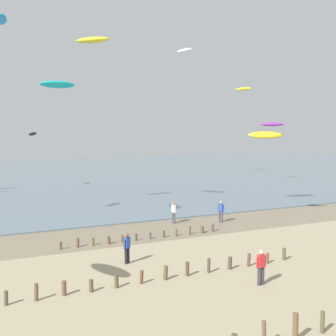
{
  "coord_description": "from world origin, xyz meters",
  "views": [
    {
      "loc": [
        -4.75,
        -8.25,
        7.53
      ],
      "look_at": [
        3.73,
        10.31,
        5.58
      ],
      "focal_mm": 45.62,
      "sensor_mm": 36.0,
      "label": 1
    }
  ],
  "objects_px": {
    "kite_aloft_0": "(272,124)",
    "kite_aloft_11": "(57,84)",
    "kite_aloft_4": "(92,40)",
    "kite_aloft_10": "(243,89)",
    "person_mid_beach": "(127,247)",
    "kite_aloft_5": "(184,50)",
    "person_nearest_camera": "(221,211)",
    "kite_aloft_3": "(33,134)",
    "person_left_flank": "(261,266)",
    "kite_aloft_8": "(0,19)",
    "person_by_waterline": "(174,212)",
    "kite_aloft_7": "(265,135)"
  },
  "relations": [
    {
      "from": "kite_aloft_0",
      "to": "kite_aloft_11",
      "type": "relative_size",
      "value": 0.6
    },
    {
      "from": "kite_aloft_4",
      "to": "kite_aloft_10",
      "type": "distance_m",
      "value": 23.44
    },
    {
      "from": "person_mid_beach",
      "to": "kite_aloft_5",
      "type": "distance_m",
      "value": 40.28
    },
    {
      "from": "person_nearest_camera",
      "to": "kite_aloft_5",
      "type": "distance_m",
      "value": 31.08
    },
    {
      "from": "person_mid_beach",
      "to": "kite_aloft_5",
      "type": "xyz_separation_m",
      "value": [
        19.14,
        31.07,
        17.06
      ]
    },
    {
      "from": "kite_aloft_3",
      "to": "kite_aloft_10",
      "type": "distance_m",
      "value": 26.13
    },
    {
      "from": "person_left_flank",
      "to": "kite_aloft_4",
      "type": "height_order",
      "value": "kite_aloft_4"
    },
    {
      "from": "kite_aloft_4",
      "to": "person_mid_beach",
      "type": "bearing_deg",
      "value": -53.44
    },
    {
      "from": "kite_aloft_10",
      "to": "kite_aloft_8",
      "type": "bearing_deg",
      "value": 102.03
    },
    {
      "from": "person_by_waterline",
      "to": "kite_aloft_7",
      "type": "xyz_separation_m",
      "value": [
        10.95,
        2.98,
        5.9
      ]
    },
    {
      "from": "person_mid_beach",
      "to": "person_left_flank",
      "type": "height_order",
      "value": "same"
    },
    {
      "from": "person_mid_beach",
      "to": "kite_aloft_4",
      "type": "height_order",
      "value": "kite_aloft_4"
    },
    {
      "from": "person_left_flank",
      "to": "kite_aloft_5",
      "type": "bearing_deg",
      "value": 68.67
    },
    {
      "from": "kite_aloft_7",
      "to": "kite_aloft_8",
      "type": "distance_m",
      "value": 24.62
    },
    {
      "from": "kite_aloft_7",
      "to": "person_mid_beach",
      "type": "bearing_deg",
      "value": 46.54
    },
    {
      "from": "kite_aloft_7",
      "to": "kite_aloft_10",
      "type": "bearing_deg",
      "value": -100.52
    },
    {
      "from": "person_by_waterline",
      "to": "person_left_flank",
      "type": "distance_m",
      "value": 13.74
    },
    {
      "from": "person_by_waterline",
      "to": "kite_aloft_7",
      "type": "height_order",
      "value": "kite_aloft_7"
    },
    {
      "from": "kite_aloft_3",
      "to": "kite_aloft_11",
      "type": "xyz_separation_m",
      "value": [
        0.45,
        -14.25,
        4.51
      ]
    },
    {
      "from": "kite_aloft_8",
      "to": "kite_aloft_4",
      "type": "bearing_deg",
      "value": -44.9
    },
    {
      "from": "kite_aloft_3",
      "to": "kite_aloft_11",
      "type": "distance_m",
      "value": 14.95
    },
    {
      "from": "person_left_flank",
      "to": "kite_aloft_0",
      "type": "bearing_deg",
      "value": 50.33
    },
    {
      "from": "person_mid_beach",
      "to": "kite_aloft_8",
      "type": "height_order",
      "value": "kite_aloft_8"
    },
    {
      "from": "kite_aloft_0",
      "to": "person_by_waterline",
      "type": "bearing_deg",
      "value": -170.91
    },
    {
      "from": "kite_aloft_11",
      "to": "person_by_waterline",
      "type": "bearing_deg",
      "value": -56.65
    },
    {
      "from": "person_mid_beach",
      "to": "person_by_waterline",
      "type": "bearing_deg",
      "value": 50.12
    },
    {
      "from": "kite_aloft_0",
      "to": "kite_aloft_5",
      "type": "xyz_separation_m",
      "value": [
        5.1,
        25.63,
        10.22
      ]
    },
    {
      "from": "kite_aloft_7",
      "to": "person_nearest_camera",
      "type": "bearing_deg",
      "value": 44.34
    },
    {
      "from": "person_left_flank",
      "to": "kite_aloft_5",
      "type": "height_order",
      "value": "kite_aloft_5"
    },
    {
      "from": "person_nearest_camera",
      "to": "kite_aloft_8",
      "type": "distance_m",
      "value": 20.72
    },
    {
      "from": "kite_aloft_10",
      "to": "kite_aloft_11",
      "type": "xyz_separation_m",
      "value": [
        -23.85,
        -6.37,
        -1.0
      ]
    },
    {
      "from": "kite_aloft_4",
      "to": "kite_aloft_5",
      "type": "distance_m",
      "value": 24.75
    },
    {
      "from": "person_left_flank",
      "to": "kite_aloft_11",
      "type": "distance_m",
      "value": 25.14
    },
    {
      "from": "person_nearest_camera",
      "to": "kite_aloft_0",
      "type": "xyz_separation_m",
      "value": [
        3.86,
        -1.25,
        6.84
      ]
    },
    {
      "from": "person_left_flank",
      "to": "kite_aloft_10",
      "type": "bearing_deg",
      "value": 57.2
    },
    {
      "from": "person_mid_beach",
      "to": "kite_aloft_10",
      "type": "distance_m",
      "value": 34.55
    },
    {
      "from": "kite_aloft_4",
      "to": "kite_aloft_7",
      "type": "height_order",
      "value": "kite_aloft_4"
    },
    {
      "from": "person_by_waterline",
      "to": "kite_aloft_10",
      "type": "relative_size",
      "value": 0.68
    },
    {
      "from": "kite_aloft_4",
      "to": "kite_aloft_8",
      "type": "bearing_deg",
      "value": -95.82
    },
    {
      "from": "person_nearest_camera",
      "to": "kite_aloft_5",
      "type": "bearing_deg",
      "value": 69.82
    },
    {
      "from": "kite_aloft_5",
      "to": "kite_aloft_8",
      "type": "relative_size",
      "value": 1.16
    },
    {
      "from": "person_nearest_camera",
      "to": "kite_aloft_4",
      "type": "height_order",
      "value": "kite_aloft_4"
    },
    {
      "from": "person_left_flank",
      "to": "person_by_waterline",
      "type": "bearing_deg",
      "value": 82.39
    },
    {
      "from": "person_left_flank",
      "to": "kite_aloft_7",
      "type": "distance_m",
      "value": 21.75
    },
    {
      "from": "person_left_flank",
      "to": "kite_aloft_3",
      "type": "distance_m",
      "value": 37.44
    },
    {
      "from": "kite_aloft_7",
      "to": "kite_aloft_4",
      "type": "bearing_deg",
      "value": 4.63
    },
    {
      "from": "kite_aloft_10",
      "to": "person_by_waterline",
      "type": "bearing_deg",
      "value": 115.86
    },
    {
      "from": "kite_aloft_8",
      "to": "kite_aloft_11",
      "type": "height_order",
      "value": "kite_aloft_8"
    },
    {
      "from": "person_mid_beach",
      "to": "kite_aloft_11",
      "type": "distance_m",
      "value": 19.52
    },
    {
      "from": "kite_aloft_3",
      "to": "kite_aloft_11",
      "type": "bearing_deg",
      "value": 28.12
    }
  ]
}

